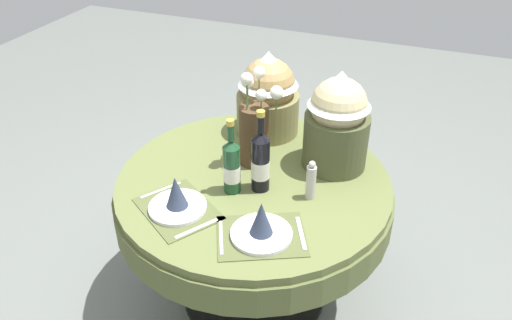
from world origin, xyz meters
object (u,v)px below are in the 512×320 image
Objects in this scene: dining_table at (254,202)px; place_setting_left at (177,200)px; place_setting_right at (261,227)px; wine_bottle_centre at (260,161)px; gift_tub_back_right at (338,117)px; gift_tub_back_centre at (268,91)px; pepper_mill at (311,181)px; flower_vase at (255,129)px; wine_bottle_left at (232,166)px.

place_setting_left reaches higher than dining_table.
place_setting_left and place_setting_right have the same top height.
gift_tub_back_right is (0.25, 0.30, 0.11)m from wine_bottle_centre.
wine_bottle_centre reaches higher than place_setting_right.
gift_tub_back_centre reaches higher than wine_bottle_centre.
dining_table is at bearing -78.15° from gift_tub_back_centre.
gift_tub_back_right is at bearing 84.12° from pepper_mill.
place_setting_right is at bearing -71.52° from gift_tub_back_centre.
gift_tub_back_centre is (-0.14, 0.48, 0.08)m from wine_bottle_centre.
wine_bottle_centre is 0.88× the size of gift_tub_back_centre.
wine_bottle_centre is at bearing -73.40° from gift_tub_back_centre.
wine_bottle_left is (-0.01, -0.24, -0.05)m from flower_vase.
gift_tub_back_right is at bearing 77.14° from place_setting_right.
gift_tub_back_centre is 0.93× the size of gift_tub_back_right.
wine_bottle_left is 0.74× the size of gift_tub_back_right.
gift_tub_back_centre is (-0.04, 0.54, 0.10)m from wine_bottle_left.
gift_tub_back_right reaches higher than gift_tub_back_centre.
gift_tub_back_right is (0.30, 0.25, 0.38)m from dining_table.
gift_tub_back_centre is at bearing 93.84° from wine_bottle_left.
gift_tub_back_right reaches higher than pepper_mill.
place_setting_left is 1.02× the size of place_setting_right.
pepper_mill is at bearing 29.67° from place_setting_left.
wine_bottle_centre is at bearing 44.65° from place_setting_left.
place_setting_left is 0.78m from gift_tub_back_centre.
gift_tub_back_right is (0.03, 0.29, 0.16)m from pepper_mill.
wine_bottle_left is at bearing -134.67° from gift_tub_back_right.
flower_vase is (-0.04, 0.13, 0.31)m from dining_table.
wine_bottle_centre is at bearing -129.52° from gift_tub_back_right.
place_setting_left is 1.12× the size of wine_bottle_centre.
gift_tub_back_centre reaches higher than wine_bottle_left.
flower_vase is at bearing -161.47° from gift_tub_back_right.
flower_vase reaches higher than place_setting_right.
pepper_mill is (0.49, 0.28, 0.04)m from place_setting_left.
gift_tub_back_right is (0.36, 0.36, 0.12)m from wine_bottle_left.
wine_bottle_left is at bearing 133.73° from place_setting_right.
place_setting_right is 2.28× the size of pepper_mill.
flower_vase is 0.37m from gift_tub_back_right.
pepper_mill reaches higher than place_setting_left.
wine_bottle_left is 1.89× the size of pepper_mill.
dining_table is at bearing -71.03° from flower_vase.
dining_table is at bearing 133.52° from wine_bottle_centre.
wine_bottle_left is at bearing -114.42° from dining_table.
wine_bottle_centre is (-0.11, 0.29, 0.10)m from place_setting_right.
gift_tub_back_centre is at bearing 98.63° from flower_vase.
place_setting_right is 0.91× the size of flower_vase.
wine_bottle_centre is at bearing -176.20° from pepper_mill.
flower_vase is (0.17, 0.45, 0.13)m from place_setting_left.
gift_tub_back_right is (0.39, -0.18, 0.02)m from gift_tub_back_centre.
dining_table is at bearing 115.91° from place_setting_right.
gift_tub_back_right reaches higher than flower_vase.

